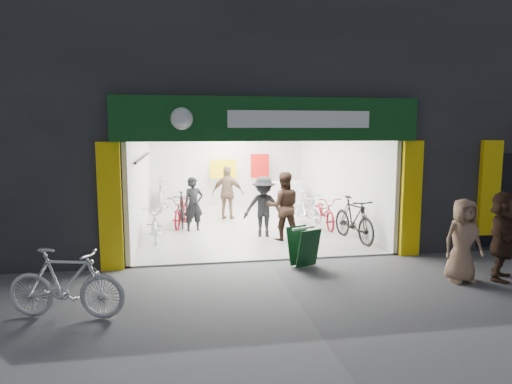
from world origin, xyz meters
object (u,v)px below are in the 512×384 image
object	(u,v)px
pedestrian_near	(463,241)
bike_left_front	(155,222)
bike_right_front	(354,219)
parked_bike	(66,283)
sandwich_board	(303,246)

from	to	relation	value
pedestrian_near	bike_left_front	bearing A→B (deg)	142.21
bike_right_front	parked_bike	bearing A→B (deg)	-156.04
bike_left_front	pedestrian_near	world-z (taller)	pedestrian_near
bike_left_front	bike_right_front	xyz separation A→B (m)	(5.00, -1.01, 0.10)
pedestrian_near	parked_bike	bearing A→B (deg)	-176.80
bike_right_front	parked_bike	world-z (taller)	bike_right_front
bike_left_front	pedestrian_near	xyz separation A→B (m)	(5.80, -4.33, 0.31)
pedestrian_near	sandwich_board	world-z (taller)	pedestrian_near
bike_right_front	pedestrian_near	xyz separation A→B (m)	(0.80, -3.32, 0.21)
parked_bike	pedestrian_near	bearing A→B (deg)	-71.87
bike_right_front	pedestrian_near	size ratio (longest dim) A/B	1.22
sandwich_board	parked_bike	bearing A→B (deg)	-178.17
bike_right_front	sandwich_board	world-z (taller)	bike_right_front
pedestrian_near	sandwich_board	xyz separation A→B (m)	(-2.66, 1.43, -0.34)
bike_left_front	pedestrian_near	size ratio (longest dim) A/B	1.15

